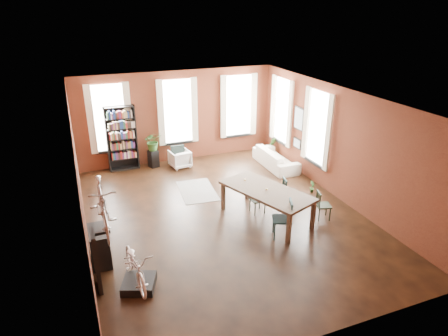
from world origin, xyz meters
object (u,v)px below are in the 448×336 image
dining_chair_d (290,193)px  dining_chair_a (282,219)px  bicycle_floor (134,250)px  dining_table (266,204)px  cream_sofa (276,155)px  dining_chair_b (258,199)px  console_table (100,246)px  dining_chair_c (323,205)px  bike_trainer (139,284)px  white_armchair (180,158)px  bookshelf (122,139)px  plant_stand (153,159)px

dining_chair_d → dining_chair_a: bearing=156.1°
dining_chair_a → bicycle_floor: (-3.63, -0.66, 0.45)m
dining_table → cream_sofa: dining_table is taller
dining_chair_b → dining_chair_d: 0.99m
cream_sofa → console_table: bearing=119.3°
dining_chair_b → bicycle_floor: bearing=-64.0°
dining_chair_c → bike_trainer: (-5.05, -1.01, -0.30)m
bicycle_floor → white_armchair: bearing=62.3°
console_table → bookshelf: bearing=76.2°
bicycle_floor → console_table: bearing=111.3°
dining_table → bookshelf: bookshelf is taller
white_armchair → plant_stand: bearing=-31.2°
dining_chair_d → bookshelf: (-3.90, 4.47, 0.67)m
dining_table → dining_chair_c: (1.41, -0.55, -0.03)m
dining_chair_c → bookshelf: (-4.39, 5.37, 0.71)m
dining_chair_d → bike_trainer: (-4.56, -1.91, -0.34)m
white_armchair → bike_trainer: (-2.49, -5.86, -0.24)m
white_armchair → dining_chair_b: bearing=96.7°
dining_chair_d → cream_sofa: bearing=-7.4°
dining_chair_b → white_armchair: (-1.09, 3.91, -0.06)m
white_armchair → bicycle_floor: bearing=57.9°
bookshelf → bicycle_floor: (-0.70, -6.41, -0.16)m
dining_chair_a → console_table: dining_chair_a is taller
dining_chair_d → cream_sofa: dining_chair_d is taller
dining_table → cream_sofa: (1.98, 3.12, -0.02)m
dining_chair_b → bike_trainer: size_ratio=1.26×
console_table → plant_stand: (2.26, 5.02, -0.10)m
dining_chair_c → white_armchair: dining_chair_c is taller
dining_table → plant_stand: dining_table is taller
dining_chair_a → bicycle_floor: 3.72m
plant_stand → dining_chair_a: bearing=-70.7°
dining_table → dining_chair_d: 1.00m
dining_chair_d → dining_chair_b: bearing=101.3°
dining_chair_b → white_armchair: dining_chair_b is taller
bookshelf → console_table: bearing=-103.8°
dining_chair_b → bookshelf: bookshelf is taller
bookshelf → white_armchair: bookshelf is taller
console_table → dining_chair_d: bearing=8.0°
dining_chair_c → plant_stand: bearing=49.4°
dining_table → bike_trainer: size_ratio=3.93×
dining_table → dining_chair_d: bearing=-0.2°
plant_stand → dining_chair_b: bearing=-65.5°
bookshelf → console_table: 5.40m
cream_sofa → plant_stand: bearing=69.0°
dining_chair_a → bookshelf: size_ratio=0.44×
dining_table → bike_trainer: dining_table is taller
dining_chair_b → plant_stand: dining_chair_b is taller
bookshelf → dining_chair_d: bearing=-48.9°
dining_chair_d → white_armchair: 4.46m
dining_chair_b → console_table: console_table is taller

